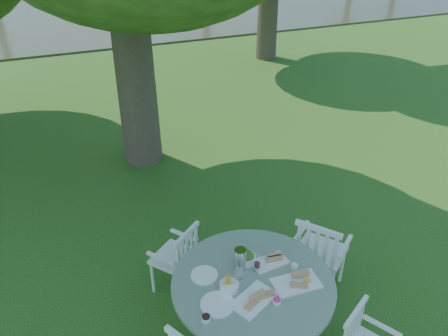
{
  "coord_description": "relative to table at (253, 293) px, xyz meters",
  "views": [
    {
      "loc": [
        -1.74,
        -4.01,
        3.57
      ],
      "look_at": [
        0.0,
        0.2,
        0.85
      ],
      "focal_mm": 35.0,
      "sensor_mm": 36.0,
      "label": 1
    }
  ],
  "objects": [
    {
      "name": "ground",
      "position": [
        0.46,
        1.57,
        -0.64
      ],
      "size": [
        140.0,
        140.0,
        0.0
      ],
      "primitive_type": "plane",
      "color": "#163D0C",
      "rests_on": "ground"
    },
    {
      "name": "table",
      "position": [
        0.0,
        0.0,
        0.0
      ],
      "size": [
        1.43,
        1.43,
        0.78
      ],
      "color": "black",
      "rests_on": "ground"
    },
    {
      "name": "chair_ne",
      "position": [
        0.9,
        0.32,
        -0.08
      ],
      "size": [
        0.64,
        0.65,
        0.94
      ],
      "rotation": [
        0.0,
        0.0,
        -4.06
      ],
      "color": "white",
      "rests_on": "ground"
    },
    {
      "name": "chair_nw",
      "position": [
        -0.4,
        0.88,
        -0.15
      ],
      "size": [
        0.57,
        0.56,
        0.82
      ],
      "rotation": [
        0.0,
        0.0,
        -2.48
      ],
      "color": "white",
      "rests_on": "ground"
    },
    {
      "name": "tableware",
      "position": [
        -0.04,
        0.05,
        0.18
      ],
      "size": [
        1.11,
        0.74,
        0.22
      ],
      "color": "white",
      "rests_on": "table"
    }
  ]
}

